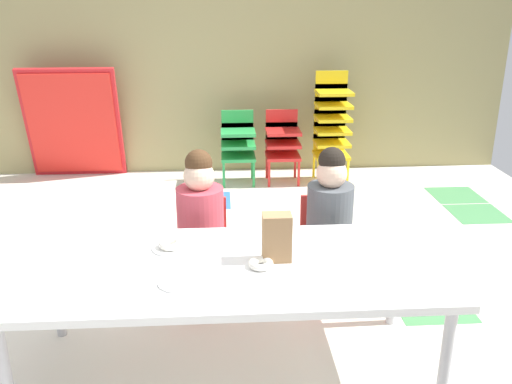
{
  "coord_description": "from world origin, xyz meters",
  "views": [
    {
      "loc": [
        0.15,
        -2.71,
        1.7
      ],
      "look_at": [
        0.31,
        -0.28,
        0.82
      ],
      "focal_mm": 38.36,
      "sensor_mm": 36.0,
      "label": 1
    }
  ],
  "objects_px": {
    "craft_table": "(229,273)",
    "seated_child_middle_seat": "(330,211)",
    "kid_chair_red_stack": "(282,141)",
    "paper_plate_near_edge": "(171,248)",
    "donut_powdered_on_plate": "(171,244)",
    "seated_child_near_camera": "(200,214)",
    "kid_chair_green_stack": "(238,142)",
    "paper_bag_brown": "(277,237)",
    "kid_chair_yellow_stack": "(332,122)",
    "donut_powdered_loose": "(261,264)",
    "paper_plate_center_table": "(179,282)",
    "folded_activity_table": "(73,124)"
  },
  "relations": [
    {
      "from": "paper_plate_center_table",
      "to": "kid_chair_red_stack",
      "type": "bearing_deg",
      "value": 75.67
    },
    {
      "from": "seated_child_near_camera",
      "to": "paper_plate_near_edge",
      "type": "xyz_separation_m",
      "value": [
        -0.12,
        -0.46,
        0.02
      ]
    },
    {
      "from": "seated_child_middle_seat",
      "to": "folded_activity_table",
      "type": "height_order",
      "value": "folded_activity_table"
    },
    {
      "from": "folded_activity_table",
      "to": "paper_plate_near_edge",
      "type": "bearing_deg",
      "value": -67.92
    },
    {
      "from": "paper_plate_near_edge",
      "to": "donut_powdered_on_plate",
      "type": "xyz_separation_m",
      "value": [
        0.0,
        0.0,
        0.02
      ]
    },
    {
      "from": "seated_child_near_camera",
      "to": "donut_powdered_on_plate",
      "type": "distance_m",
      "value": 0.48
    },
    {
      "from": "kid_chair_yellow_stack",
      "to": "donut_powdered_loose",
      "type": "relative_size",
      "value": 9.36
    },
    {
      "from": "paper_bag_brown",
      "to": "paper_plate_center_table",
      "type": "xyz_separation_m",
      "value": [
        -0.43,
        -0.19,
        -0.11
      ]
    },
    {
      "from": "kid_chair_green_stack",
      "to": "paper_bag_brown",
      "type": "height_order",
      "value": "paper_bag_brown"
    },
    {
      "from": "craft_table",
      "to": "seated_child_middle_seat",
      "type": "bearing_deg",
      "value": 47.87
    },
    {
      "from": "craft_table",
      "to": "kid_chair_green_stack",
      "type": "relative_size",
      "value": 2.84
    },
    {
      "from": "seated_child_near_camera",
      "to": "donut_powdered_on_plate",
      "type": "relative_size",
      "value": 7.87
    },
    {
      "from": "seated_child_near_camera",
      "to": "paper_bag_brown",
      "type": "distance_m",
      "value": 0.72
    },
    {
      "from": "paper_plate_near_edge",
      "to": "folded_activity_table",
      "type": "bearing_deg",
      "value": 112.08
    },
    {
      "from": "paper_plate_near_edge",
      "to": "donut_powdered_on_plate",
      "type": "relative_size",
      "value": 1.54
    },
    {
      "from": "craft_table",
      "to": "paper_bag_brown",
      "type": "relative_size",
      "value": 8.79
    },
    {
      "from": "paper_plate_center_table",
      "to": "seated_child_middle_seat",
      "type": "bearing_deg",
      "value": 45.34
    },
    {
      "from": "kid_chair_yellow_stack",
      "to": "paper_plate_center_table",
      "type": "bearing_deg",
      "value": -112.35
    },
    {
      "from": "craft_table",
      "to": "paper_bag_brown",
      "type": "height_order",
      "value": "paper_bag_brown"
    },
    {
      "from": "seated_child_middle_seat",
      "to": "paper_plate_center_table",
      "type": "height_order",
      "value": "seated_child_middle_seat"
    },
    {
      "from": "seated_child_near_camera",
      "to": "kid_chair_yellow_stack",
      "type": "relative_size",
      "value": 0.88
    },
    {
      "from": "kid_chair_red_stack",
      "to": "paper_bag_brown",
      "type": "height_order",
      "value": "paper_bag_brown"
    },
    {
      "from": "craft_table",
      "to": "kid_chair_red_stack",
      "type": "distance_m",
      "value": 2.89
    },
    {
      "from": "seated_child_middle_seat",
      "to": "folded_activity_table",
      "type": "xyz_separation_m",
      "value": [
        -2.02,
        2.43,
        -0.02
      ]
    },
    {
      "from": "kid_chair_yellow_stack",
      "to": "paper_plate_center_table",
      "type": "xyz_separation_m",
      "value": [
        -1.23,
        -2.99,
        -0.0
      ]
    },
    {
      "from": "kid_chair_red_stack",
      "to": "paper_plate_near_edge",
      "type": "bearing_deg",
      "value": -107.24
    },
    {
      "from": "paper_bag_brown",
      "to": "paper_plate_near_edge",
      "type": "xyz_separation_m",
      "value": [
        -0.49,
        0.14,
        -0.11
      ]
    },
    {
      "from": "seated_child_near_camera",
      "to": "seated_child_middle_seat",
      "type": "distance_m",
      "value": 0.73
    },
    {
      "from": "craft_table",
      "to": "paper_plate_center_table",
      "type": "distance_m",
      "value": 0.26
    },
    {
      "from": "craft_table",
      "to": "seated_child_middle_seat",
      "type": "relative_size",
      "value": 2.11
    },
    {
      "from": "kid_chair_red_stack",
      "to": "paper_bag_brown",
      "type": "xyz_separation_m",
      "value": [
        -0.34,
        -2.8,
        0.28
      ]
    },
    {
      "from": "kid_chair_red_stack",
      "to": "folded_activity_table",
      "type": "relative_size",
      "value": 0.63
    },
    {
      "from": "kid_chair_green_stack",
      "to": "paper_plate_center_table",
      "type": "relative_size",
      "value": 3.78
    },
    {
      "from": "donut_powdered_on_plate",
      "to": "paper_bag_brown",
      "type": "bearing_deg",
      "value": -16.42
    },
    {
      "from": "folded_activity_table",
      "to": "paper_plate_near_edge",
      "type": "distance_m",
      "value": 3.13
    },
    {
      "from": "kid_chair_yellow_stack",
      "to": "paper_bag_brown",
      "type": "distance_m",
      "value": 2.92
    },
    {
      "from": "donut_powdered_loose",
      "to": "paper_plate_near_edge",
      "type": "bearing_deg",
      "value": 152.5
    },
    {
      "from": "paper_plate_near_edge",
      "to": "donut_powdered_loose",
      "type": "height_order",
      "value": "donut_powdered_loose"
    },
    {
      "from": "seated_child_middle_seat",
      "to": "paper_plate_center_table",
      "type": "relative_size",
      "value": 5.1
    },
    {
      "from": "donut_powdered_on_plate",
      "to": "paper_plate_near_edge",
      "type": "bearing_deg",
      "value": 0.0
    },
    {
      "from": "donut_powdered_on_plate",
      "to": "kid_chair_yellow_stack",
      "type": "bearing_deg",
      "value": 64.1
    },
    {
      "from": "kid_chair_red_stack",
      "to": "seated_child_middle_seat",
      "type": "bearing_deg",
      "value": -89.39
    },
    {
      "from": "kid_chair_green_stack",
      "to": "seated_child_near_camera",
      "type": "bearing_deg",
      "value": -97.23
    },
    {
      "from": "paper_bag_brown",
      "to": "kid_chair_yellow_stack",
      "type": "bearing_deg",
      "value": 73.99
    },
    {
      "from": "folded_activity_table",
      "to": "kid_chair_green_stack",
      "type": "bearing_deg",
      "value": -8.64
    },
    {
      "from": "seated_child_middle_seat",
      "to": "donut_powdered_on_plate",
      "type": "xyz_separation_m",
      "value": [
        -0.85,
        -0.46,
        0.04
      ]
    },
    {
      "from": "donut_powdered_on_plate",
      "to": "seated_child_near_camera",
      "type": "bearing_deg",
      "value": 75.16
    },
    {
      "from": "kid_chair_yellow_stack",
      "to": "folded_activity_table",
      "type": "height_order",
      "value": "folded_activity_table"
    },
    {
      "from": "paper_plate_center_table",
      "to": "seated_child_near_camera",
      "type": "bearing_deg",
      "value": 85.55
    },
    {
      "from": "kid_chair_red_stack",
      "to": "donut_powdered_on_plate",
      "type": "relative_size",
      "value": 5.83
    }
  ]
}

